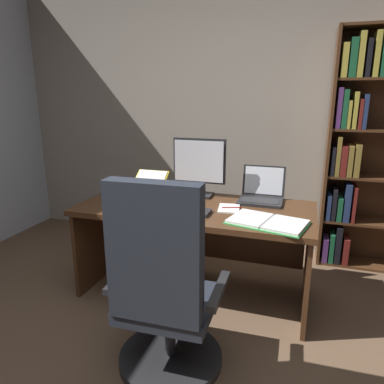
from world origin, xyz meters
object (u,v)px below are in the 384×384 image
at_px(office_chair, 163,297).
at_px(monitor, 199,168).
at_px(computer_mouse, 142,205).
at_px(pen, 232,207).
at_px(open_binder, 267,222).
at_px(coffee_mug, 117,193).
at_px(notepad, 229,208).
at_px(keyboard, 181,210).
at_px(bookshelf, 371,151).
at_px(laptop, 262,194).
at_px(reading_stand_with_book, 150,181).
at_px(desk, 198,226).

relative_size(office_chair, monitor, 2.41).
bearing_deg(computer_mouse, pen, 15.37).
distance_m(monitor, open_binder, 0.82).
bearing_deg(coffee_mug, office_chair, -49.41).
relative_size(monitor, notepad, 2.23).
relative_size(keyboard, pen, 3.00).
bearing_deg(open_binder, keyboard, -171.43).
bearing_deg(computer_mouse, keyboard, 0.00).
bearing_deg(pen, notepad, 180.00).
xyz_separation_m(bookshelf, coffee_mug, (-1.94, -0.93, -0.29)).
bearing_deg(keyboard, bookshelf, 39.59).
bearing_deg(office_chair, laptop, 71.53).
bearing_deg(coffee_mug, open_binder, -10.33).
distance_m(office_chair, open_binder, 0.84).
relative_size(computer_mouse, reading_stand_with_book, 0.36).
height_order(bookshelf, keyboard, bookshelf).
bearing_deg(monitor, bookshelf, 26.27).
distance_m(monitor, pen, 0.48).
bearing_deg(notepad, keyboard, -150.81).
distance_m(bookshelf, open_binder, 1.40).
distance_m(office_chair, keyboard, 0.77).
xyz_separation_m(computer_mouse, pen, (0.63, 0.17, -0.01)).
height_order(laptop, pen, laptop).
relative_size(bookshelf, notepad, 9.76).
bearing_deg(keyboard, coffee_mug, 164.13).
height_order(open_binder, coffee_mug, coffee_mug).
bearing_deg(coffee_mug, bookshelf, 25.72).
height_order(bookshelf, pen, bookshelf).
height_order(monitor, pen, monitor).
bearing_deg(laptop, coffee_mug, -165.83).
bearing_deg(coffee_mug, computer_mouse, -29.55).
height_order(laptop, computer_mouse, laptop).
xyz_separation_m(keyboard, pen, (0.33, 0.17, 0.00)).
height_order(monitor, laptop, monitor).
height_order(computer_mouse, open_binder, computer_mouse).
bearing_deg(keyboard, pen, 27.69).
bearing_deg(keyboard, laptop, 41.69).
bearing_deg(reading_stand_with_book, office_chair, -62.88).
relative_size(reading_stand_with_book, open_binder, 0.53).
height_order(bookshelf, office_chair, bookshelf).
bearing_deg(bookshelf, office_chair, -123.02).
distance_m(bookshelf, pen, 1.41).
bearing_deg(monitor, laptop, 0.63).
bearing_deg(open_binder, bookshelf, 71.12).
distance_m(open_binder, coffee_mug, 1.23).
bearing_deg(office_chair, desk, 94.30).
height_order(keyboard, open_binder, same).
distance_m(desk, open_binder, 0.66).
relative_size(monitor, keyboard, 1.12).
xyz_separation_m(laptop, reading_stand_with_book, (-0.97, 0.04, 0.02)).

